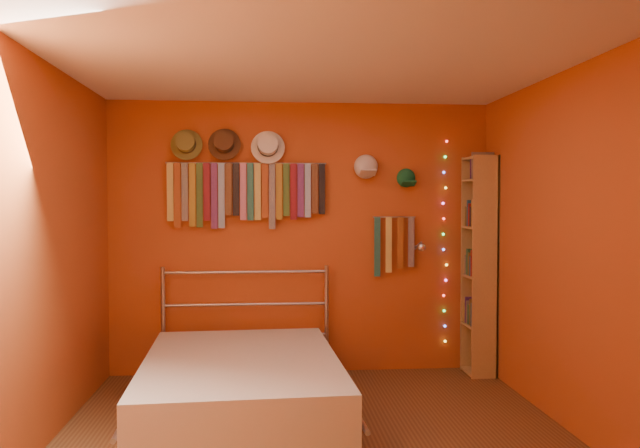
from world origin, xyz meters
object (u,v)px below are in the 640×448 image
object	(u,v)px
tie_rack	(245,191)
reading_lamp	(420,247)
bookshelf	(483,264)
bed	(242,384)

from	to	relation	value
tie_rack	reading_lamp	distance (m)	1.67
reading_lamp	bookshelf	distance (m)	0.62
bookshelf	tie_rack	bearing A→B (deg)	175.92
reading_lamp	bed	bearing A→B (deg)	-150.33
tie_rack	bed	xyz separation A→B (m)	(0.01, -1.08, -1.45)
bookshelf	bed	bearing A→B (deg)	-156.89
bed	tie_rack	bearing A→B (deg)	87.80
reading_lamp	bookshelf	bearing A→B (deg)	2.74
tie_rack	bookshelf	world-z (taller)	bookshelf
tie_rack	bed	bearing A→B (deg)	-89.66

